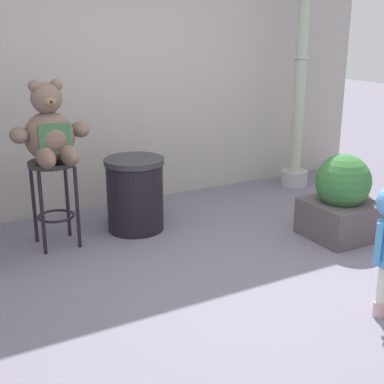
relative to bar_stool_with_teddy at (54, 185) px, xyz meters
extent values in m
plane|color=slate|center=(1.05, -1.35, -0.55)|extent=(24.00, 24.00, 0.00)
cube|color=#AAA299|center=(1.05, 0.96, 1.25)|extent=(6.13, 0.30, 3.60)
cylinder|color=#282825|center=(0.00, 0.00, 0.20)|extent=(0.40, 0.40, 0.04)
cylinder|color=black|center=(-0.15, -0.15, -0.19)|extent=(0.03, 0.03, 0.72)
cylinder|color=black|center=(0.15, -0.15, -0.19)|extent=(0.03, 0.03, 0.72)
cylinder|color=black|center=(-0.15, 0.15, -0.19)|extent=(0.03, 0.03, 0.72)
cylinder|color=black|center=(0.15, 0.15, -0.19)|extent=(0.03, 0.03, 0.72)
torus|color=black|center=(0.00, 0.00, -0.28)|extent=(0.32, 0.32, 0.02)
sphere|color=brown|center=(0.00, 0.00, 0.43)|extent=(0.42, 0.42, 0.42)
cube|color=#336237|center=(0.00, -0.17, 0.44)|extent=(0.26, 0.03, 0.25)
sphere|color=brown|center=(0.00, 0.00, 0.74)|extent=(0.25, 0.25, 0.25)
ellipsoid|color=brown|center=(0.00, -0.11, 0.73)|extent=(0.11, 0.08, 0.07)
sphere|color=black|center=(0.00, -0.14, 0.73)|extent=(0.03, 0.03, 0.03)
sphere|color=brown|center=(-0.09, 0.00, 0.84)|extent=(0.10, 0.10, 0.10)
sphere|color=brown|center=(0.09, 0.00, 0.84)|extent=(0.10, 0.10, 0.10)
ellipsoid|color=brown|center=(-0.25, -0.03, 0.47)|extent=(0.15, 0.23, 0.13)
ellipsoid|color=brown|center=(0.25, -0.03, 0.47)|extent=(0.15, 0.23, 0.13)
ellipsoid|color=brown|center=(-0.09, -0.20, 0.30)|extent=(0.14, 0.36, 0.17)
ellipsoid|color=brown|center=(0.09, -0.20, 0.30)|extent=(0.14, 0.36, 0.17)
cylinder|color=#CEA2A3|center=(1.54, -2.24, -0.50)|extent=(0.07, 0.07, 0.10)
cylinder|color=silver|center=(1.54, -2.24, -0.31)|extent=(0.06, 0.06, 0.27)
cylinder|color=#4295CD|center=(1.46, -2.24, 0.00)|extent=(0.05, 0.05, 0.27)
cylinder|color=black|center=(0.75, 0.00, -0.23)|extent=(0.53, 0.53, 0.64)
cylinder|color=#2D2D33|center=(0.75, 0.00, 0.12)|extent=(0.56, 0.56, 0.05)
cylinder|color=#A6A5A7|center=(3.01, 0.41, -0.46)|extent=(0.32, 0.32, 0.18)
cylinder|color=#A4B296|center=(3.01, 0.41, 0.84)|extent=(0.13, 0.13, 2.41)
torus|color=#ADA89E|center=(3.01, 0.41, 0.96)|extent=(0.18, 0.18, 0.04)
cube|color=#51474A|center=(2.31, -1.07, -0.38)|extent=(0.58, 0.58, 0.34)
sphere|color=#326932|center=(2.31, -1.07, -0.02)|extent=(0.50, 0.50, 0.50)
camera|label=1|loc=(-1.07, -4.37, 1.32)|focal=49.49mm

